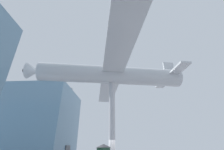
% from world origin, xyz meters
% --- Properties ---
extents(glass_pavilion_right, '(9.41, 14.83, 10.77)m').
position_xyz_m(glass_pavilion_right, '(9.37, 14.06, 5.10)').
color(glass_pavilion_right, '#60849E').
rests_on(glass_pavilion_right, ground_plane).
extents(support_pylon_central, '(0.54, 0.54, 7.53)m').
position_xyz_m(support_pylon_central, '(0.00, 0.00, 3.77)').
color(support_pylon_central, '#B7B7BC').
rests_on(support_pylon_central, ground_plane).
extents(suspended_airplane, '(18.59, 15.25, 2.69)m').
position_xyz_m(suspended_airplane, '(-0.03, 0.19, 8.41)').
color(suspended_airplane, '#B2B7BC').
rests_on(suspended_airplane, support_pylon_central).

